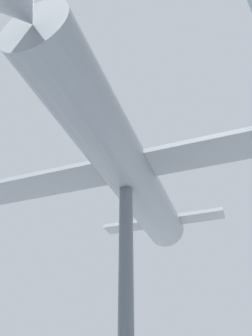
{
  "coord_description": "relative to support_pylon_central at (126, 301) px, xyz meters",
  "views": [
    {
      "loc": [
        -3.84,
        9.73,
        1.8
      ],
      "look_at": [
        0.0,
        0.0,
        8.71
      ],
      "focal_mm": 35.0,
      "sensor_mm": 36.0,
      "label": 1
    }
  ],
  "objects": [
    {
      "name": "support_pylon_central",
      "position": [
        0.0,
        0.0,
        0.0
      ],
      "size": [
        0.48,
        0.48,
        7.77
      ],
      "color": "slate",
      "rests_on": "ground_plane"
    },
    {
      "name": "suspended_airplane",
      "position": [
        -0.01,
        0.21,
        4.84
      ],
      "size": [
        19.59,
        14.27,
        3.03
      ],
      "rotation": [
        0.0,
        0.0,
        0.03
      ],
      "color": "#93999E",
      "rests_on": "support_pylon_central"
    }
  ]
}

